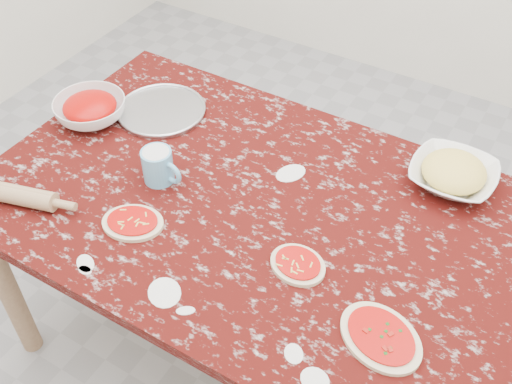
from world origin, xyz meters
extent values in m
plane|color=gray|center=(0.00, 0.00, 0.00)|extent=(4.00, 4.00, 0.00)
cube|color=#370806|center=(0.00, 0.00, 0.73)|extent=(1.60, 1.00, 0.04)
cube|color=#927453|center=(0.00, 0.00, 0.67)|extent=(1.50, 0.90, 0.08)
cylinder|color=#927453|center=(-0.72, -0.42, 0.35)|extent=(0.07, 0.07, 0.71)
cylinder|color=#927453|center=(-0.72, 0.42, 0.35)|extent=(0.07, 0.07, 0.71)
cylinder|color=#927453|center=(0.72, 0.42, 0.35)|extent=(0.07, 0.07, 0.71)
cylinder|color=#B2B2B7|center=(-0.50, 0.21, 0.76)|extent=(0.38, 0.38, 0.01)
imported|color=white|center=(-0.68, 0.07, 0.79)|extent=(0.29, 0.29, 0.07)
imported|color=white|center=(0.45, 0.37, 0.78)|extent=(0.25, 0.25, 0.06)
cylinder|color=#62ADD8|center=(-0.30, -0.06, 0.80)|extent=(0.09, 0.09, 0.11)
torus|color=#62ADD8|center=(-0.25, -0.06, 0.80)|extent=(0.08, 0.02, 0.07)
cylinder|color=silver|center=(-0.30, -0.06, 0.84)|extent=(0.07, 0.07, 0.01)
ellipsoid|color=beige|center=(-0.25, -0.24, 0.76)|extent=(0.21, 0.19, 0.01)
ellipsoid|color=red|center=(-0.25, -0.24, 0.76)|extent=(0.17, 0.15, 0.00)
ellipsoid|color=beige|center=(0.21, -0.14, 0.76)|extent=(0.17, 0.15, 0.01)
ellipsoid|color=red|center=(0.21, -0.14, 0.76)|extent=(0.14, 0.13, 0.00)
ellipsoid|color=beige|center=(0.48, -0.23, 0.76)|extent=(0.26, 0.23, 0.01)
ellipsoid|color=red|center=(0.48, -0.23, 0.76)|extent=(0.21, 0.19, 0.00)
cylinder|color=tan|center=(-0.62, -0.35, 0.78)|extent=(0.29, 0.13, 0.06)
camera|label=1|loc=(0.63, -1.06, 1.99)|focal=42.70mm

